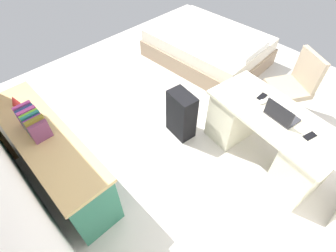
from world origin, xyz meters
TOP-DOWN VIEW (x-y plane):
  - ground_plane at (0.00, 0.00)m, footprint 5.34×5.34m
  - desk at (-1.00, -0.11)m, footprint 1.51×0.84m
  - office_chair at (-0.79, -0.99)m, footprint 0.63×0.63m
  - credenza at (0.41, 1.79)m, footprint 1.80×0.48m
  - bed at (0.83, -1.24)m, footprint 1.98×1.51m
  - suitcase_black at (-0.05, 0.31)m, footprint 0.38×0.26m
  - laptop at (-1.04, -0.09)m, footprint 0.34×0.26m
  - computer_mouse at (-0.79, -0.16)m, footprint 0.07×0.11m
  - cell_phone_near_laptop at (-1.38, -0.08)m, footprint 0.10×0.15m
  - cell_phone_by_mouse at (-0.74, -0.24)m, footprint 0.07×0.14m
  - book_row at (0.48, 1.79)m, footprint 0.36×0.17m
  - figurine_small at (0.99, 1.79)m, footprint 0.08×0.08m

SIDE VIEW (x-z plane):
  - ground_plane at x=0.00m, z-range 0.00..0.00m
  - bed at x=0.83m, z-range -0.05..0.53m
  - suitcase_black at x=-0.05m, z-range 0.00..0.64m
  - credenza at x=0.41m, z-range 0.00..0.75m
  - desk at x=-1.00m, z-range 0.02..0.74m
  - office_chair at x=-0.79m, z-range -0.05..0.89m
  - cell_phone_near_laptop at x=-1.38m, z-range 0.72..0.73m
  - cell_phone_by_mouse at x=-0.74m, z-range 0.72..0.73m
  - computer_mouse at x=-0.79m, z-range 0.72..0.75m
  - laptop at x=-1.04m, z-range 0.67..0.88m
  - figurine_small at x=0.99m, z-range 0.75..0.86m
  - book_row at x=0.48m, z-range 0.74..0.98m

